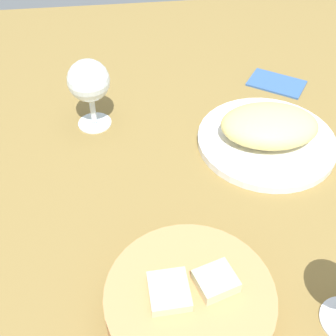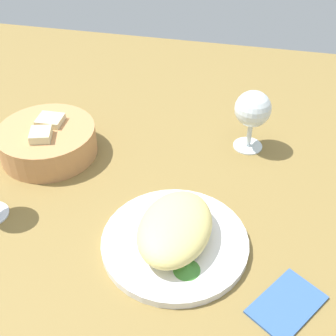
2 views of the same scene
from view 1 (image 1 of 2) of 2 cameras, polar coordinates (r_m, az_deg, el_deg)
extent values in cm
cube|color=olive|center=(70.03, 6.66, -2.81)|extent=(140.00, 140.00, 2.00)
cylinder|color=white|center=(77.51, 12.79, 3.50)|extent=(23.91, 23.91, 1.40)
ellipsoid|color=#DFCC78|center=(75.39, 13.19, 5.47)|extent=(17.52, 12.91, 5.43)
cone|color=#3F8331|center=(80.69, 16.13, 5.87)|extent=(4.21, 4.21, 1.32)
cylinder|color=tan|center=(53.23, 2.81, -17.66)|extent=(19.55, 19.55, 5.97)
cube|color=beige|center=(51.54, 0.14, -16.92)|extent=(4.64, 5.12, 4.97)
cube|color=beige|center=(51.80, 6.18, -15.35)|extent=(5.31, 5.03, 4.35)
cylinder|color=silver|center=(81.39, -9.61, 5.94)|extent=(6.08, 6.08, 0.60)
cylinder|color=silver|center=(79.71, -9.85, 7.52)|extent=(1.00, 1.00, 5.01)
sphere|color=silver|center=(76.25, -10.41, 11.24)|extent=(7.34, 7.34, 7.34)
cube|color=#345A98|center=(93.60, 14.10, 10.86)|extent=(13.03, 12.03, 0.80)
camera|label=2|loc=(0.95, 52.35, 34.75)|focal=46.99mm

